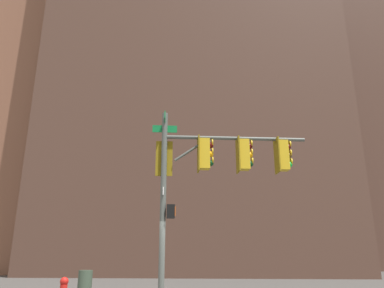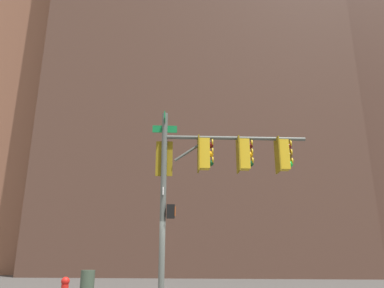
# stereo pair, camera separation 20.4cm
# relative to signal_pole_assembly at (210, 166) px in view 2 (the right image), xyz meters

# --- Properties ---
(signal_pole_assembly) EXTENTS (5.03, 1.37, 6.05)m
(signal_pole_assembly) POSITION_rel_signal_pole_assembly_xyz_m (0.00, 0.00, 0.00)
(signal_pole_assembly) COLOR #4C514C
(signal_pole_assembly) RESTS_ON ground_plane
(litter_bin) EXTENTS (0.56, 0.56, 0.95)m
(litter_bin) POSITION_rel_signal_pole_assembly_xyz_m (-5.19, 3.76, -3.82)
(litter_bin) COLOR #384738
(litter_bin) RESTS_ON ground_plane
(building_brick_nearside) EXTENTS (26.32, 20.94, 43.05)m
(building_brick_nearside) POSITION_rel_signal_pole_assembly_xyz_m (-2.10, 26.13, 17.23)
(building_brick_nearside) COLOR #4C3328
(building_brick_nearside) RESTS_ON ground_plane
(building_brick_midblock) EXTENTS (23.47, 15.98, 34.35)m
(building_brick_midblock) POSITION_rel_signal_pole_assembly_xyz_m (-20.08, 27.26, 12.88)
(building_brick_midblock) COLOR brown
(building_brick_midblock) RESTS_ON ground_plane
(building_glass_tower) EXTENTS (25.00, 29.89, 55.51)m
(building_glass_tower) POSITION_rel_signal_pole_assembly_xyz_m (-12.94, 44.53, 23.46)
(building_glass_tower) COLOR #8CB2C6
(building_glass_tower) RESTS_ON ground_plane
(building_brick_farside) EXTENTS (19.31, 19.20, 44.33)m
(building_brick_farside) POSITION_rel_signal_pole_assembly_xyz_m (20.80, 39.56, 17.87)
(building_brick_farside) COLOR #4C3328
(building_brick_farside) RESTS_ON ground_plane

